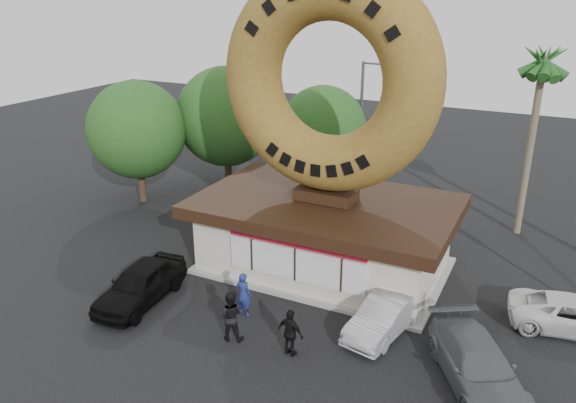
# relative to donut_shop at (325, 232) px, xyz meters

# --- Properties ---
(ground) EXTENTS (90.00, 90.00, 0.00)m
(ground) POSITION_rel_donut_shop_xyz_m (0.00, -5.98, -1.77)
(ground) COLOR black
(ground) RESTS_ON ground
(donut_shop) EXTENTS (11.20, 7.20, 3.80)m
(donut_shop) POSITION_rel_donut_shop_xyz_m (0.00, 0.00, 0.00)
(donut_shop) COLOR beige
(donut_shop) RESTS_ON ground
(giant_donut) EXTENTS (9.34, 2.38, 9.34)m
(giant_donut) POSITION_rel_donut_shop_xyz_m (0.00, 0.02, 6.70)
(giant_donut) COLOR olive
(giant_donut) RESTS_ON donut_shop
(tree_west) EXTENTS (6.00, 6.00, 7.65)m
(tree_west) POSITION_rel_donut_shop_xyz_m (-9.50, 7.02, 2.87)
(tree_west) COLOR #473321
(tree_west) RESTS_ON ground
(tree_mid) EXTENTS (5.20, 5.20, 6.63)m
(tree_mid) POSITION_rel_donut_shop_xyz_m (-4.00, 9.02, 2.25)
(tree_mid) COLOR #473321
(tree_mid) RESTS_ON ground
(tree_far) EXTENTS (5.60, 5.60, 7.14)m
(tree_far) POSITION_rel_donut_shop_xyz_m (-13.00, 3.02, 2.56)
(tree_far) COLOR #473321
(tree_far) RESTS_ON ground
(palm_near) EXTENTS (2.60, 2.60, 9.75)m
(palm_near) POSITION_rel_donut_shop_xyz_m (7.50, 8.02, 6.65)
(palm_near) COLOR #726651
(palm_near) RESTS_ON ground
(street_lamp) EXTENTS (2.11, 0.20, 8.00)m
(street_lamp) POSITION_rel_donut_shop_xyz_m (-1.86, 10.02, 2.72)
(street_lamp) COLOR #59595E
(street_lamp) RESTS_ON ground
(person_left) EXTENTS (0.69, 0.49, 1.82)m
(person_left) POSITION_rel_donut_shop_xyz_m (-1.26, -5.04, -0.86)
(person_left) COLOR navy
(person_left) RESTS_ON ground
(person_center) EXTENTS (1.13, 1.00, 1.94)m
(person_center) POSITION_rel_donut_shop_xyz_m (-0.86, -6.65, -0.80)
(person_center) COLOR black
(person_center) RESTS_ON ground
(person_right) EXTENTS (1.11, 0.64, 1.79)m
(person_right) POSITION_rel_donut_shop_xyz_m (1.50, -6.54, -0.87)
(person_right) COLOR black
(person_right) RESTS_ON ground
(car_black) EXTENTS (2.20, 4.79, 1.59)m
(car_black) POSITION_rel_donut_shop_xyz_m (-5.50, -6.05, -0.97)
(car_black) COLOR black
(car_black) RESTS_ON ground
(car_silver) EXTENTS (2.16, 4.28, 1.35)m
(car_silver) POSITION_rel_donut_shop_xyz_m (3.99, -3.72, -1.09)
(car_silver) COLOR #A3A3A8
(car_silver) RESTS_ON ground
(car_grey) EXTENTS (4.34, 5.38, 1.46)m
(car_grey) POSITION_rel_donut_shop_xyz_m (7.52, -5.24, -1.04)
(car_grey) COLOR #5C5E61
(car_grey) RESTS_ON ground
(car_white) EXTENTS (4.95, 2.87, 1.30)m
(car_white) POSITION_rel_donut_shop_xyz_m (10.28, -0.47, -1.12)
(car_white) COLOR silver
(car_white) RESTS_ON ground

